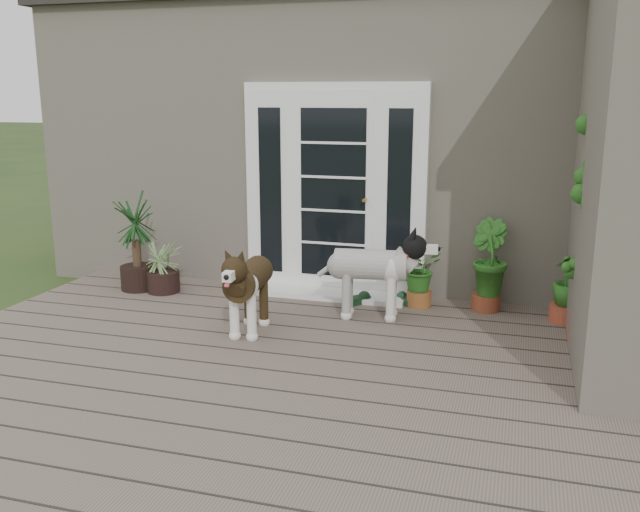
# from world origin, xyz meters

# --- Properties ---
(deck) EXTENTS (6.20, 4.60, 0.12)m
(deck) POSITION_xyz_m (0.00, 0.40, 0.06)
(deck) COLOR #6B5B4C
(deck) RESTS_ON ground
(house_main) EXTENTS (7.40, 4.00, 3.10)m
(house_main) POSITION_xyz_m (0.00, 4.65, 1.55)
(house_main) COLOR #665E54
(house_main) RESTS_ON ground
(roof_main) EXTENTS (7.60, 4.20, 0.20)m
(roof_main) POSITION_xyz_m (0.00, 4.65, 3.20)
(roof_main) COLOR #2D2826
(roof_main) RESTS_ON house_main
(door_unit) EXTENTS (1.90, 0.14, 2.15)m
(door_unit) POSITION_xyz_m (-0.20, 2.60, 1.19)
(door_unit) COLOR white
(door_unit) RESTS_ON deck
(door_step) EXTENTS (1.60, 0.40, 0.05)m
(door_step) POSITION_xyz_m (-0.20, 2.40, 0.14)
(door_step) COLOR white
(door_step) RESTS_ON deck
(brindle_dog) EXTENTS (0.44, 0.88, 0.71)m
(brindle_dog) POSITION_xyz_m (-0.56, 1.15, 0.47)
(brindle_dog) COLOR #3F2D17
(brindle_dog) RESTS_ON deck
(white_dog) EXTENTS (0.93, 0.48, 0.74)m
(white_dog) POSITION_xyz_m (0.36, 1.84, 0.49)
(white_dog) COLOR silver
(white_dog) RESTS_ON deck
(spider_plant) EXTENTS (0.70, 0.70, 0.60)m
(spider_plant) POSITION_xyz_m (-1.91, 2.06, 0.42)
(spider_plant) COLOR #7F995E
(spider_plant) RESTS_ON deck
(yucca) EXTENTS (0.90, 0.90, 1.01)m
(yucca) POSITION_xyz_m (-2.22, 2.07, 0.63)
(yucca) COLOR black
(yucca) RESTS_ON deck
(herb_a) EXTENTS (0.59, 0.59, 0.53)m
(herb_a) POSITION_xyz_m (0.74, 2.32, 0.39)
(herb_a) COLOR #1C6423
(herb_a) RESTS_ON deck
(herb_b) EXTENTS (0.61, 0.61, 0.66)m
(herb_b) POSITION_xyz_m (1.38, 2.38, 0.45)
(herb_b) COLOR #195117
(herb_b) RESTS_ON deck
(herb_c) EXTENTS (0.47, 0.47, 0.51)m
(herb_c) POSITION_xyz_m (2.11, 2.23, 0.38)
(herb_c) COLOR #295919
(herb_c) RESTS_ON deck
(sapling) EXTENTS (0.61, 0.61, 1.95)m
(sapling) POSITION_xyz_m (2.28, 1.68, 1.09)
(sapling) COLOR #1B601D
(sapling) RESTS_ON deck
(clog_left) EXTENTS (0.25, 0.30, 0.08)m
(clog_left) POSITION_xyz_m (0.60, 2.37, 0.16)
(clog_left) COLOR #14321D
(clog_left) RESTS_ON deck
(clog_right) EXTENTS (0.32, 0.34, 0.10)m
(clog_right) POSITION_xyz_m (0.14, 2.21, 0.17)
(clog_right) COLOR black
(clog_right) RESTS_ON deck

